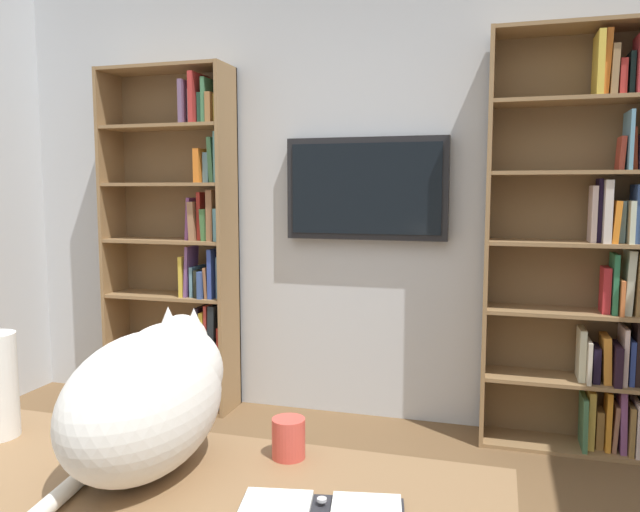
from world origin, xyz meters
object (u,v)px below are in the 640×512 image
wall_mounted_tv (366,189)px  cat (152,394)px  bookshelf_left (587,248)px  bookshelf_right (186,245)px  coffee_mug (289,438)px

wall_mounted_tv → cat: 2.32m
bookshelf_left → bookshelf_right: bearing=-0.0°
bookshelf_right → coffee_mug: bearing=124.0°
bookshelf_left → coffee_mug: bookshelf_left is taller
bookshelf_left → coffee_mug: bearing=66.1°
cat → coffee_mug: cat is taller
bookshelf_right → cat: size_ratio=3.33×
cat → bookshelf_left: bearing=-118.6°
bookshelf_right → wall_mounted_tv: size_ratio=2.23×
cat → bookshelf_right: bearing=-63.3°
wall_mounted_tv → bookshelf_left: bearing=175.8°
cat → coffee_mug: 0.34m
bookshelf_left → wall_mounted_tv: bearing=-4.2°
bookshelf_left → cat: bearing=61.4°
bookshelf_left → cat: (1.19, 2.19, -0.16)m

